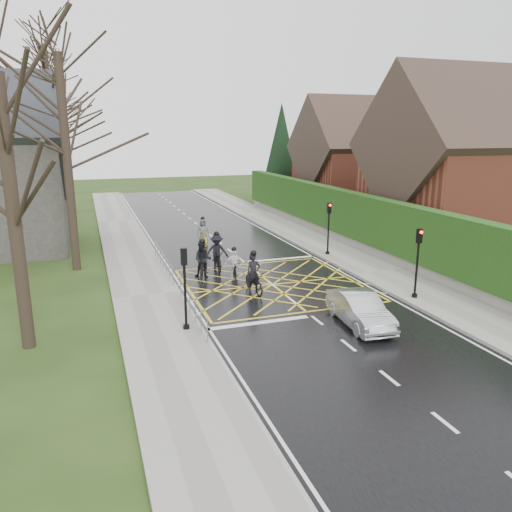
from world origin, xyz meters
TOP-DOWN VIEW (x-y plane):
  - ground at (0.00, 0.00)m, footprint 120.00×120.00m
  - road at (0.00, 0.00)m, footprint 9.00×80.00m
  - sidewalk_right at (6.00, 0.00)m, footprint 3.00×80.00m
  - sidewalk_left at (-6.00, 0.00)m, footprint 3.00×80.00m
  - stone_wall at (7.75, 6.00)m, footprint 0.50×38.00m
  - hedge at (7.75, 6.00)m, footprint 0.90×38.00m
  - house_near at (14.75, 4.00)m, footprint 11.80×9.80m
  - house_far at (14.75, 18.00)m, footprint 9.80×8.80m
  - conifer at (10.75, 26.00)m, footprint 4.60×4.60m
  - tree_front at (-10.50, -4.00)m, footprint 7.56×7.56m
  - tree_near at (-9.00, 6.00)m, footprint 9.24×9.24m
  - tree_mid at (-10.00, 14.00)m, footprint 10.08×10.08m
  - tree_far at (-9.30, 22.00)m, footprint 8.40×8.40m
  - railing_south at (-4.65, -3.50)m, footprint 0.05×5.04m
  - railing_north at (-4.65, 4.00)m, footprint 0.05×6.04m
  - traffic_light_ne at (5.10, 4.20)m, footprint 0.24×0.31m
  - traffic_light_se at (5.10, -4.20)m, footprint 0.24×0.31m
  - traffic_light_sw at (-5.10, -4.50)m, footprint 0.24×0.31m
  - cyclist_rear at (-1.21, -0.82)m, footprint 0.80×2.07m
  - cyclist_back at (-2.88, 2.31)m, footprint 1.27×2.06m
  - cyclist_mid at (-1.83, 3.55)m, footprint 1.30×2.21m
  - cyclist_front at (-1.51, 1.35)m, footprint 0.97×1.75m
  - cyclist_lead at (-1.18, 9.62)m, footprint 0.85×1.94m
  - car at (1.33, -5.93)m, footprint 1.64×3.91m

SIDE VIEW (x-z plane):
  - ground at x=0.00m, z-range 0.00..0.00m
  - road at x=0.00m, z-range 0.00..0.01m
  - sidewalk_right at x=6.00m, z-range 0.00..0.15m
  - sidewalk_left at x=-6.00m, z-range 0.00..0.15m
  - stone_wall at x=7.75m, z-range 0.00..0.70m
  - cyclist_front at x=-1.51m, z-range -0.22..1.47m
  - car at x=1.33m, z-range 0.00..1.26m
  - cyclist_rear at x=-1.21m, z-range -0.35..1.64m
  - cyclist_lead at x=-1.18m, z-range -0.29..1.58m
  - cyclist_back at x=-2.88m, z-range -0.24..1.75m
  - cyclist_mid at x=-1.83m, z-range -0.28..1.80m
  - railing_south at x=-4.65m, z-range 0.27..1.29m
  - railing_north at x=-4.65m, z-range 0.27..1.30m
  - traffic_light_ne at x=5.10m, z-range 0.06..3.27m
  - traffic_light_se at x=5.10m, z-range 0.06..3.27m
  - traffic_light_sw at x=-5.10m, z-range 0.06..3.27m
  - hedge at x=7.75m, z-range 0.70..3.50m
  - house_far at x=14.75m, z-range -0.79..9.51m
  - house_near at x=14.75m, z-range -0.92..10.38m
  - conifer at x=10.75m, z-range -0.01..9.99m
  - tree_front at x=-10.50m, z-range 1.79..11.15m
  - tree_far at x=-9.30m, z-range 1.99..12.39m
  - tree_near at x=-9.00m, z-range 2.19..13.63m
  - tree_mid at x=-10.00m, z-range 2.39..14.87m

